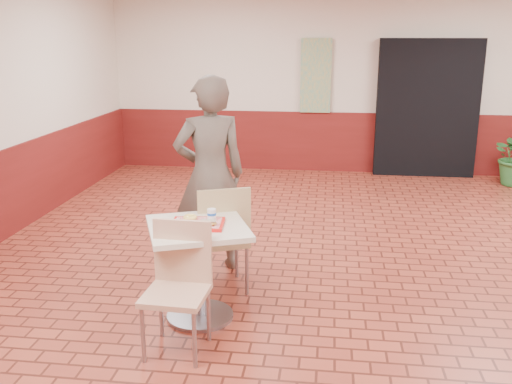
# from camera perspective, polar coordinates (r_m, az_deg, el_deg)

# --- Properties ---
(room_shell) EXTENTS (8.01, 10.01, 3.01)m
(room_shell) POSITION_cam_1_polar(r_m,az_deg,el_deg) (4.68, 11.59, 5.90)
(room_shell) COLOR maroon
(room_shell) RESTS_ON ground
(wainscot_band) EXTENTS (8.00, 10.00, 1.00)m
(wainscot_band) POSITION_cam_1_polar(r_m,az_deg,el_deg) (4.94, 10.96, -5.61)
(wainscot_band) COLOR #5D1411
(wainscot_band) RESTS_ON ground
(corridor_doorway) EXTENTS (1.60, 0.22, 2.20)m
(corridor_doorway) POSITION_cam_1_polar(r_m,az_deg,el_deg) (9.68, 16.72, 7.99)
(corridor_doorway) COLOR black
(corridor_doorway) RESTS_ON ground
(promo_poster) EXTENTS (0.50, 0.03, 1.20)m
(promo_poster) POSITION_cam_1_polar(r_m,az_deg,el_deg) (9.57, 6.00, 11.49)
(promo_poster) COLOR gray
(promo_poster) RESTS_ON wainscot_band
(main_table) EXTENTS (0.76, 0.76, 0.80)m
(main_table) POSITION_cam_1_polar(r_m,az_deg,el_deg) (4.62, -5.77, -6.41)
(main_table) COLOR beige
(main_table) RESTS_ON ground
(chair_main_front) EXTENTS (0.46, 0.46, 0.95)m
(chair_main_front) POSITION_cam_1_polar(r_m,az_deg,el_deg) (4.23, -7.73, -8.71)
(chair_main_front) COLOR tan
(chair_main_front) RESTS_ON ground
(chair_main_back) EXTENTS (0.60, 0.60, 1.00)m
(chair_main_back) POSITION_cam_1_polar(r_m,az_deg,el_deg) (5.05, -3.43, -4.18)
(chair_main_back) COLOR tan
(chair_main_back) RESTS_ON ground
(customer) EXTENTS (0.82, 0.70, 1.90)m
(customer) POSITION_cam_1_polar(r_m,az_deg,el_deg) (5.47, -4.62, 1.68)
(customer) COLOR brown
(customer) RESTS_ON ground
(serving_tray) EXTENTS (0.41, 0.32, 0.03)m
(serving_tray) POSITION_cam_1_polar(r_m,az_deg,el_deg) (4.52, -5.87, -3.20)
(serving_tray) COLOR red
(serving_tray) RESTS_ON main_table
(ring_donut) EXTENTS (0.14, 0.14, 0.03)m
(ring_donut) POSITION_cam_1_polar(r_m,az_deg,el_deg) (4.59, -6.61, -2.52)
(ring_donut) COLOR #F8D75A
(ring_donut) RESTS_ON serving_tray
(long_john_donut) EXTENTS (0.15, 0.08, 0.04)m
(long_john_donut) POSITION_cam_1_polar(r_m,az_deg,el_deg) (4.44, -4.80, -3.09)
(long_john_donut) COLOR gold
(long_john_donut) RESTS_ON serving_tray
(paper_cup) EXTENTS (0.07, 0.07, 0.09)m
(paper_cup) POSITION_cam_1_polar(r_m,az_deg,el_deg) (4.55, -4.45, -2.24)
(paper_cup) COLOR white
(paper_cup) RESTS_ON serving_tray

